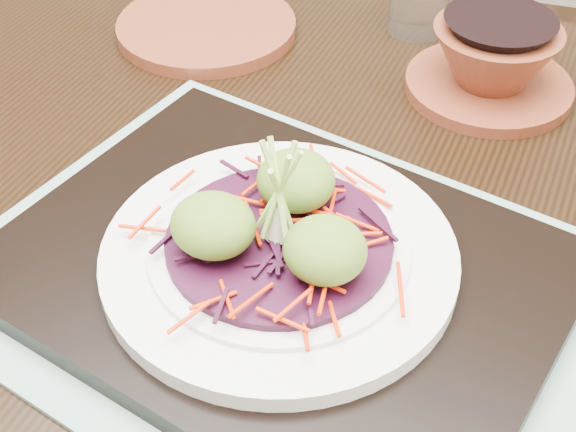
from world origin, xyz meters
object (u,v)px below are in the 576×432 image
(terracotta_side_plate, at_px, (207,27))
(dining_table, at_px, (301,306))
(terracotta_bowl_set, at_px, (492,64))
(white_plate, at_px, (279,254))
(serving_tray, at_px, (279,271))

(terracotta_side_plate, bearing_deg, dining_table, -54.18)
(terracotta_side_plate, distance_m, terracotta_bowl_set, 0.30)
(dining_table, xyz_separation_m, white_plate, (0.00, -0.07, 0.13))
(terracotta_side_plate, xyz_separation_m, terracotta_bowl_set, (0.29, -0.02, 0.02))
(dining_table, height_order, terracotta_side_plate, terracotta_side_plate)
(serving_tray, height_order, terracotta_bowl_set, terracotta_bowl_set)
(dining_table, distance_m, terracotta_side_plate, 0.33)
(serving_tray, height_order, white_plate, white_plate)
(dining_table, bearing_deg, terracotta_side_plate, 131.67)
(dining_table, distance_m, serving_tray, 0.13)
(serving_tray, bearing_deg, terracotta_bowl_set, 85.53)
(dining_table, relative_size, white_plate, 5.23)
(dining_table, distance_m, terracotta_bowl_set, 0.29)
(white_plate, xyz_separation_m, terracotta_bowl_set, (0.11, 0.30, 0.00))
(white_plate, bearing_deg, terracotta_bowl_set, 69.60)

